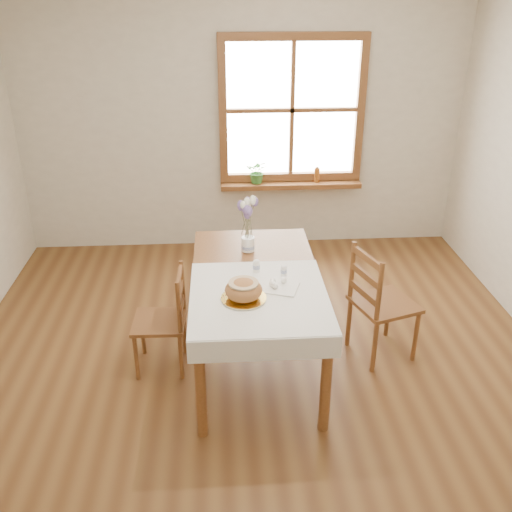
{
  "coord_description": "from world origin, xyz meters",
  "views": [
    {
      "loc": [
        -0.23,
        -3.25,
        2.64
      ],
      "look_at": [
        0.0,
        0.3,
        0.9
      ],
      "focal_mm": 40.0,
      "sensor_mm": 36.0,
      "label": 1
    }
  ],
  "objects_px": {
    "bread_plate": "(244,298)",
    "chair_left": "(159,320)",
    "dining_table": "(256,286)",
    "chair_right": "(385,302)",
    "flower_vase": "(248,245)"
  },
  "relations": [
    {
      "from": "chair_right",
      "to": "bread_plate",
      "type": "xyz_separation_m",
      "value": [
        -1.07,
        -0.41,
        0.31
      ]
    },
    {
      "from": "dining_table",
      "to": "chair_right",
      "type": "height_order",
      "value": "chair_right"
    },
    {
      "from": "dining_table",
      "to": "chair_right",
      "type": "bearing_deg",
      "value": 3.68
    },
    {
      "from": "chair_right",
      "to": "dining_table",
      "type": "bearing_deg",
      "value": 75.01
    },
    {
      "from": "dining_table",
      "to": "flower_vase",
      "type": "xyz_separation_m",
      "value": [
        -0.04,
        0.39,
        0.14
      ]
    },
    {
      "from": "chair_left",
      "to": "bread_plate",
      "type": "height_order",
      "value": "chair_left"
    },
    {
      "from": "chair_left",
      "to": "bread_plate",
      "type": "xyz_separation_m",
      "value": [
        0.6,
        -0.36,
        0.37
      ]
    },
    {
      "from": "chair_left",
      "to": "chair_right",
      "type": "distance_m",
      "value": 1.68
    },
    {
      "from": "chair_left",
      "to": "flower_vase",
      "type": "relative_size",
      "value": 7.23
    },
    {
      "from": "chair_left",
      "to": "chair_right",
      "type": "xyz_separation_m",
      "value": [
        1.68,
        0.06,
        0.05
      ]
    },
    {
      "from": "dining_table",
      "to": "bread_plate",
      "type": "distance_m",
      "value": 0.38
    },
    {
      "from": "bread_plate",
      "to": "chair_left",
      "type": "bearing_deg",
      "value": 149.56
    },
    {
      "from": "dining_table",
      "to": "chair_right",
      "type": "distance_m",
      "value": 1.0
    },
    {
      "from": "dining_table",
      "to": "chair_left",
      "type": "relative_size",
      "value": 2.0
    },
    {
      "from": "dining_table",
      "to": "flower_vase",
      "type": "relative_size",
      "value": 14.47
    }
  ]
}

